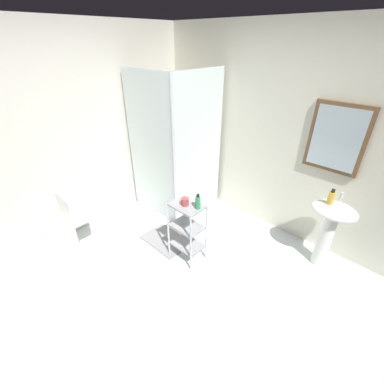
{
  "coord_description": "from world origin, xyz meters",
  "views": [
    {
      "loc": [
        1.3,
        -1.13,
        2.3
      ],
      "look_at": [
        -0.25,
        0.52,
        0.95
      ],
      "focal_mm": 24.34,
      "sensor_mm": 36.0,
      "label": 1
    }
  ],
  "objects_px": {
    "hand_soap_bottle": "(331,197)",
    "shower_stall": "(176,181)",
    "rinse_cup": "(185,202)",
    "body_wash_bottle_green": "(198,202)",
    "toilet": "(63,231)",
    "bath_mat": "(166,240)",
    "storage_cart": "(187,227)",
    "pedestal_sink": "(330,223)"
  },
  "relations": [
    {
      "from": "pedestal_sink",
      "to": "body_wash_bottle_green",
      "type": "xyz_separation_m",
      "value": [
        -1.07,
        -0.94,
        0.24
      ]
    },
    {
      "from": "storage_cart",
      "to": "rinse_cup",
      "type": "height_order",
      "value": "rinse_cup"
    },
    {
      "from": "shower_stall",
      "to": "toilet",
      "type": "distance_m",
      "value": 1.63
    },
    {
      "from": "bath_mat",
      "to": "toilet",
      "type": "bearing_deg",
      "value": -127.76
    },
    {
      "from": "body_wash_bottle_green",
      "to": "toilet",
      "type": "bearing_deg",
      "value": -142.0
    },
    {
      "from": "hand_soap_bottle",
      "to": "bath_mat",
      "type": "bearing_deg",
      "value": -147.87
    },
    {
      "from": "rinse_cup",
      "to": "body_wash_bottle_green",
      "type": "bearing_deg",
      "value": 18.23
    },
    {
      "from": "hand_soap_bottle",
      "to": "shower_stall",
      "type": "bearing_deg",
      "value": -171.1
    },
    {
      "from": "storage_cart",
      "to": "body_wash_bottle_green",
      "type": "bearing_deg",
      "value": 15.8
    },
    {
      "from": "toilet",
      "to": "body_wash_bottle_green",
      "type": "bearing_deg",
      "value": 38.0
    },
    {
      "from": "rinse_cup",
      "to": "shower_stall",
      "type": "bearing_deg",
      "value": 141.71
    },
    {
      "from": "toilet",
      "to": "body_wash_bottle_green",
      "type": "xyz_separation_m",
      "value": [
        1.26,
        0.99,
        0.5
      ]
    },
    {
      "from": "bath_mat",
      "to": "rinse_cup",
      "type": "bearing_deg",
      "value": -1.67
    },
    {
      "from": "shower_stall",
      "to": "rinse_cup",
      "type": "bearing_deg",
      "value": -38.29
    },
    {
      "from": "storage_cart",
      "to": "rinse_cup",
      "type": "distance_m",
      "value": 0.35
    },
    {
      "from": "storage_cart",
      "to": "bath_mat",
      "type": "bearing_deg",
      "value": -179.97
    },
    {
      "from": "hand_soap_bottle",
      "to": "pedestal_sink",
      "type": "bearing_deg",
      "value": 12.92
    },
    {
      "from": "shower_stall",
      "to": "body_wash_bottle_green",
      "type": "bearing_deg",
      "value": -32.03
    },
    {
      "from": "storage_cart",
      "to": "hand_soap_bottle",
      "type": "relative_size",
      "value": 4.29
    },
    {
      "from": "pedestal_sink",
      "to": "storage_cart",
      "type": "height_order",
      "value": "pedestal_sink"
    },
    {
      "from": "shower_stall",
      "to": "toilet",
      "type": "xyz_separation_m",
      "value": [
        -0.28,
        -1.6,
        -0.15
      ]
    },
    {
      "from": "body_wash_bottle_green",
      "to": "hand_soap_bottle",
      "type": "bearing_deg",
      "value": 42.63
    },
    {
      "from": "toilet",
      "to": "rinse_cup",
      "type": "distance_m",
      "value": 1.53
    },
    {
      "from": "storage_cart",
      "to": "hand_soap_bottle",
      "type": "distance_m",
      "value": 1.56
    },
    {
      "from": "shower_stall",
      "to": "hand_soap_bottle",
      "type": "height_order",
      "value": "shower_stall"
    },
    {
      "from": "toilet",
      "to": "storage_cart",
      "type": "bearing_deg",
      "value": 39.94
    },
    {
      "from": "body_wash_bottle_green",
      "to": "rinse_cup",
      "type": "xyz_separation_m",
      "value": [
        -0.14,
        -0.05,
        -0.03
      ]
    },
    {
      "from": "pedestal_sink",
      "to": "rinse_cup",
      "type": "distance_m",
      "value": 1.58
    },
    {
      "from": "pedestal_sink",
      "to": "storage_cart",
      "type": "xyz_separation_m",
      "value": [
        -1.2,
        -0.98,
        -0.14
      ]
    },
    {
      "from": "pedestal_sink",
      "to": "toilet",
      "type": "relative_size",
      "value": 1.07
    },
    {
      "from": "hand_soap_bottle",
      "to": "storage_cart",
      "type": "bearing_deg",
      "value": -139.68
    },
    {
      "from": "toilet",
      "to": "body_wash_bottle_green",
      "type": "height_order",
      "value": "body_wash_bottle_green"
    },
    {
      "from": "toilet",
      "to": "bath_mat",
      "type": "distance_m",
      "value": 1.24
    },
    {
      "from": "storage_cart",
      "to": "rinse_cup",
      "type": "xyz_separation_m",
      "value": [
        -0.02,
        -0.01,
        0.35
      ]
    },
    {
      "from": "hand_soap_bottle",
      "to": "body_wash_bottle_green",
      "type": "relative_size",
      "value": 0.99
    },
    {
      "from": "shower_stall",
      "to": "pedestal_sink",
      "type": "bearing_deg",
      "value": 9.03
    },
    {
      "from": "shower_stall",
      "to": "body_wash_bottle_green",
      "type": "xyz_separation_m",
      "value": [
        0.98,
        -0.62,
        0.35
      ]
    },
    {
      "from": "pedestal_sink",
      "to": "body_wash_bottle_green",
      "type": "bearing_deg",
      "value": -138.66
    },
    {
      "from": "pedestal_sink",
      "to": "body_wash_bottle_green",
      "type": "distance_m",
      "value": 1.45
    },
    {
      "from": "body_wash_bottle_green",
      "to": "storage_cart",
      "type": "bearing_deg",
      "value": -164.2
    },
    {
      "from": "storage_cart",
      "to": "hand_soap_bottle",
      "type": "bearing_deg",
      "value": 40.32
    },
    {
      "from": "body_wash_bottle_green",
      "to": "bath_mat",
      "type": "xyz_separation_m",
      "value": [
        -0.53,
        -0.04,
        -0.81
      ]
    }
  ]
}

